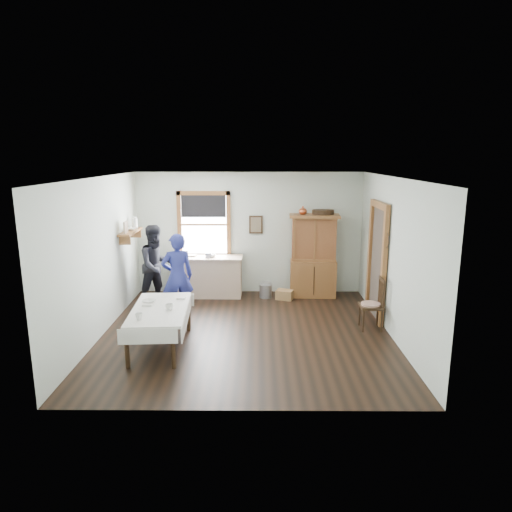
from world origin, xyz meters
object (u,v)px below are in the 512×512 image
at_px(china_hutch, 313,256).
at_px(wicker_basket, 285,295).
at_px(dining_table, 161,328).
at_px(pail, 266,291).
at_px(work_counter, 207,276).
at_px(spindle_chair, 371,304).
at_px(figure_dark, 157,268).
at_px(woman_blue, 178,280).

xyz_separation_m(china_hutch, wicker_basket, (-0.63, -0.25, -0.80)).
relative_size(dining_table, pail, 5.75).
height_order(work_counter, china_hutch, china_hutch).
bearing_deg(china_hutch, spindle_chair, -64.50).
height_order(pail, figure_dark, figure_dark).
bearing_deg(figure_dark, wicker_basket, -32.12).
bearing_deg(china_hutch, figure_dark, -166.69).
bearing_deg(dining_table, work_counter, 81.05).
bearing_deg(work_counter, pail, -4.07).
bearing_deg(work_counter, figure_dark, -147.10).
distance_m(work_counter, spindle_chair, 3.70).
bearing_deg(figure_dark, woman_blue, -94.65).
bearing_deg(wicker_basket, dining_table, -129.98).
distance_m(china_hutch, spindle_chair, 2.16).
xyz_separation_m(spindle_chair, wicker_basket, (-1.45, 1.70, -0.37)).
distance_m(wicker_basket, woman_blue, 2.49).
relative_size(pail, wicker_basket, 0.84).
bearing_deg(woman_blue, china_hutch, -172.20).
distance_m(spindle_chair, figure_dark, 4.33).
distance_m(work_counter, woman_blue, 1.50).
xyz_separation_m(spindle_chair, woman_blue, (-3.54, 0.53, 0.29)).
distance_m(pail, woman_blue, 2.22).
xyz_separation_m(work_counter, woman_blue, (-0.39, -1.41, 0.32)).
distance_m(china_hutch, pail, 1.29).
xyz_separation_m(dining_table, woman_blue, (0.05, 1.38, 0.42)).
height_order(spindle_chair, pail, spindle_chair).
relative_size(work_counter, woman_blue, 1.02).
bearing_deg(woman_blue, spindle_chair, 151.71).
xyz_separation_m(china_hutch, pail, (-1.04, -0.11, -0.76)).
bearing_deg(figure_dark, pail, -27.37).
distance_m(work_counter, figure_dark, 1.18).
relative_size(wicker_basket, woman_blue, 0.23).
xyz_separation_m(china_hutch, spindle_chair, (0.82, -1.95, -0.43)).
height_order(china_hutch, spindle_chair, china_hutch).
relative_size(work_counter, pail, 5.32).
height_order(china_hutch, pail, china_hutch).
xyz_separation_m(spindle_chair, figure_dark, (-4.11, 1.34, 0.31)).
bearing_deg(work_counter, wicker_basket, -7.51).
xyz_separation_m(dining_table, pail, (1.73, 2.69, -0.19)).
distance_m(work_counter, pail, 1.33).
xyz_separation_m(dining_table, wicker_basket, (2.14, 2.55, -0.23)).
relative_size(work_counter, spindle_chair, 1.66).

